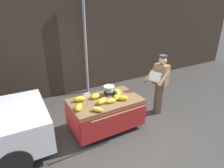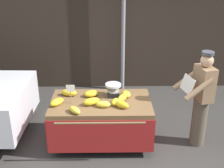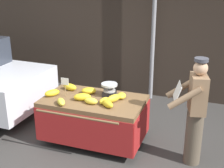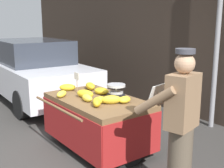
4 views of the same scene
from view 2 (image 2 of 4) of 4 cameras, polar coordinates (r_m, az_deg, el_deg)
ground_plane at (r=5.05m, az=1.69°, el=-14.67°), size 60.00×60.00×0.00m
back_wall at (r=7.27m, az=0.80°, el=12.88°), size 16.00×0.24×3.56m
street_pole at (r=6.99m, az=2.18°, el=11.78°), size 0.09×0.09×3.40m
banana_cart at (r=5.20m, az=-2.11°, el=-5.49°), size 1.74×1.22×0.82m
weighing_scale at (r=5.23m, az=0.23°, el=-1.17°), size 0.28×0.28×0.24m
price_sign at (r=4.96m, az=-7.92°, el=-1.17°), size 0.14×0.01×0.34m
banana_bunch_0 at (r=4.97m, az=0.67°, el=-3.40°), size 0.19×0.24×0.10m
banana_bunch_1 at (r=5.07m, az=1.96°, el=-2.69°), size 0.24×0.31×0.13m
banana_bunch_2 at (r=5.03m, az=-10.46°, el=-3.39°), size 0.27×0.30×0.12m
banana_bunch_3 at (r=5.26m, az=-4.00°, el=-1.85°), size 0.30×0.24×0.11m
banana_bunch_4 at (r=5.25m, az=2.70°, el=-1.93°), size 0.20×0.24×0.10m
banana_bunch_5 at (r=4.86m, az=1.88°, el=-3.96°), size 0.27×0.24×0.12m
banana_bunch_6 at (r=4.97m, az=-3.92°, el=-3.34°), size 0.32×0.25×0.13m
banana_bunch_7 at (r=4.75m, az=-7.13°, el=-4.98°), size 0.25×0.27×0.10m
banana_bunch_8 at (r=5.32m, az=-8.19°, el=-1.63°), size 0.31×0.20×0.12m
banana_bunch_9 at (r=4.89m, az=-1.65°, el=-3.89°), size 0.24×0.14×0.11m
vendor_person at (r=5.25m, az=16.62°, el=-2.87°), size 0.66×0.61×1.71m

